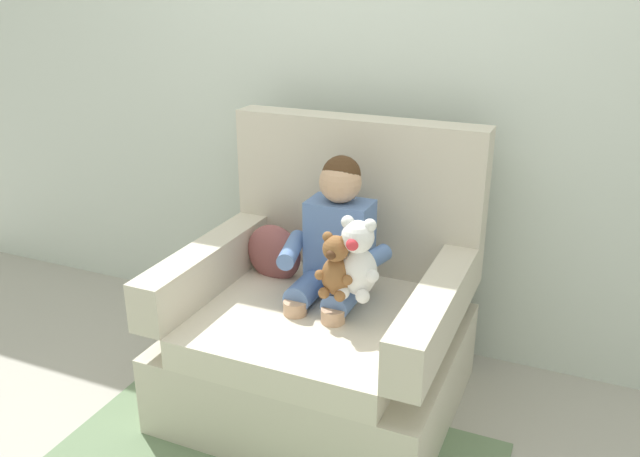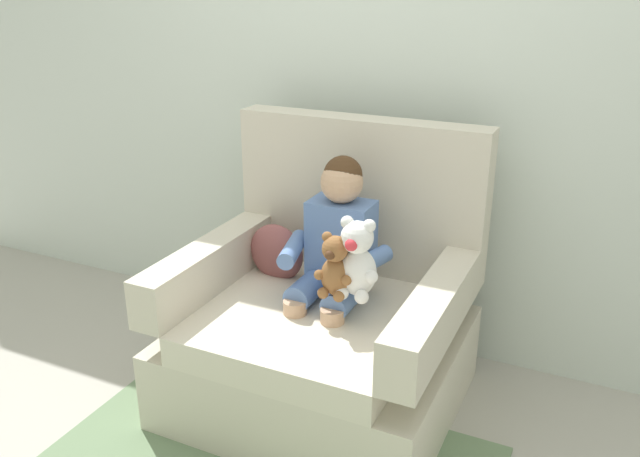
{
  "view_description": "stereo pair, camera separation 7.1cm",
  "coord_description": "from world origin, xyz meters",
  "px_view_note": "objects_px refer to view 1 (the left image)",
  "views": [
    {
      "loc": [
        0.95,
        -2.16,
        1.71
      ],
      "look_at": [
        0.03,
        -0.05,
        0.81
      ],
      "focal_mm": 36.91,
      "sensor_mm": 36.0,
      "label": 1
    },
    {
      "loc": [
        1.01,
        -2.13,
        1.71
      ],
      "look_at": [
        0.03,
        -0.05,
        0.81
      ],
      "focal_mm": 36.91,
      "sensor_mm": 36.0,
      "label": 2
    }
  ],
  "objects_px": {
    "plush_white": "(358,260)",
    "throw_pillow": "(274,253)",
    "plush_brown": "(336,267)",
    "armchair": "(325,324)",
    "seated_child": "(333,250)"
  },
  "relations": [
    {
      "from": "seated_child",
      "to": "plush_white",
      "type": "height_order",
      "value": "seated_child"
    },
    {
      "from": "plush_white",
      "to": "plush_brown",
      "type": "distance_m",
      "value": 0.09
    },
    {
      "from": "plush_brown",
      "to": "throw_pillow",
      "type": "height_order",
      "value": "plush_brown"
    },
    {
      "from": "plush_white",
      "to": "throw_pillow",
      "type": "distance_m",
      "value": 0.56
    },
    {
      "from": "armchair",
      "to": "seated_child",
      "type": "bearing_deg",
      "value": 45.57
    },
    {
      "from": "armchair",
      "to": "plush_brown",
      "type": "height_order",
      "value": "armchair"
    },
    {
      "from": "throw_pillow",
      "to": "plush_white",
      "type": "bearing_deg",
      "value": -27.39
    },
    {
      "from": "armchair",
      "to": "throw_pillow",
      "type": "relative_size",
      "value": 4.4
    },
    {
      "from": "armchair",
      "to": "seated_child",
      "type": "distance_m",
      "value": 0.33
    },
    {
      "from": "throw_pillow",
      "to": "seated_child",
      "type": "bearing_deg",
      "value": -17.18
    },
    {
      "from": "plush_white",
      "to": "plush_brown",
      "type": "relative_size",
      "value": 1.24
    },
    {
      "from": "plush_brown",
      "to": "throw_pillow",
      "type": "bearing_deg",
      "value": 146.16
    },
    {
      "from": "armchair",
      "to": "plush_brown",
      "type": "xyz_separation_m",
      "value": [
        0.11,
        -0.16,
        0.35
      ]
    },
    {
      "from": "plush_white",
      "to": "throw_pillow",
      "type": "bearing_deg",
      "value": 158.44
    },
    {
      "from": "armchair",
      "to": "plush_brown",
      "type": "bearing_deg",
      "value": -54.43
    }
  ]
}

